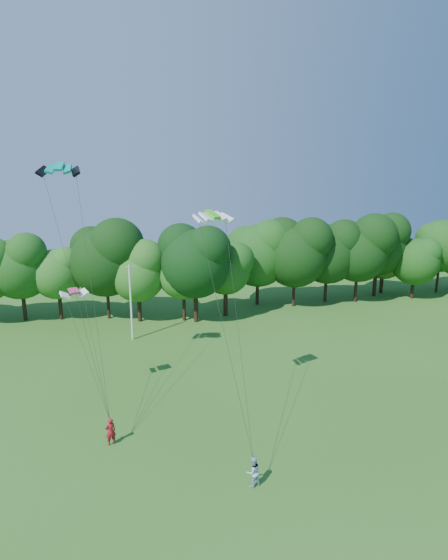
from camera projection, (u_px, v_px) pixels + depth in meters
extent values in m
plane|color=#285D19|center=(275.00, 518.00, 22.65)|extent=(160.00, 160.00, 0.00)
cylinder|color=silver|center=(131.00, 303.00, 46.67)|extent=(0.21, 0.21, 8.30)
cube|color=silver|center=(129.00, 267.00, 45.77)|extent=(1.58, 0.67, 0.08)
imported|color=#A41520|center=(111.00, 431.00, 28.71)|extent=(0.79, 0.63, 1.89)
imported|color=#A9C6EB|center=(253.00, 472.00, 24.84)|extent=(1.02, 0.87, 1.83)
cube|color=#049488|center=(59.00, 166.00, 32.67)|extent=(3.15, 1.76, 0.74)
cube|color=#45CC1E|center=(213.00, 214.00, 29.21)|extent=(2.93, 2.05, 0.59)
cube|color=#C53666|center=(74.00, 291.00, 32.40)|extent=(2.20, 1.51, 0.32)
cylinder|color=black|center=(196.00, 304.00, 53.00)|extent=(0.43, 0.43, 4.56)
ellipsoid|color=black|center=(195.00, 255.00, 51.62)|extent=(9.11, 9.11, 9.94)
cylinder|color=#382916|center=(382.00, 281.00, 66.48)|extent=(0.46, 0.46, 3.67)
ellipsoid|color=#2A5419|center=(384.00, 250.00, 65.37)|extent=(7.35, 7.35, 8.02)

